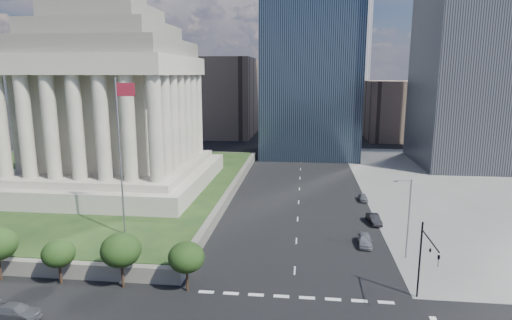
# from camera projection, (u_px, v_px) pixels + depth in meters

# --- Properties ---
(ground) EXTENTS (500.00, 500.00, 0.00)m
(ground) POSITION_uv_depth(u_px,v_px,m) (302.00, 150.00, 127.14)
(ground) COLOR black
(ground) RESTS_ON ground
(plaza_terrace) EXTENTS (66.00, 70.00, 1.80)m
(plaza_terrace) POSITION_uv_depth(u_px,v_px,m) (67.00, 186.00, 83.30)
(plaza_terrace) COLOR #605D52
(plaza_terrace) RESTS_ON ground
(plaza_lawn) EXTENTS (64.00, 68.00, 0.10)m
(plaza_lawn) POSITION_uv_depth(u_px,v_px,m) (67.00, 181.00, 83.11)
(plaza_lawn) COLOR #1A3315
(plaza_lawn) RESTS_ON plaza_terrace
(war_memorial) EXTENTS (34.00, 34.00, 39.00)m
(war_memorial) POSITION_uv_depth(u_px,v_px,m) (109.00, 79.00, 76.08)
(war_memorial) COLOR gray
(war_memorial) RESTS_ON plaza_lawn
(flagpole) EXTENTS (2.52, 0.24, 20.00)m
(flagpole) POSITION_uv_depth(u_px,v_px,m) (121.00, 149.00, 52.97)
(flagpole) COLOR slate
(flagpole) RESTS_ON plaza_lawn
(midrise_glass) EXTENTS (26.00, 26.00, 60.00)m
(midrise_glass) POSITION_uv_depth(u_px,v_px,m) (311.00, 45.00, 116.13)
(midrise_glass) COLOR black
(midrise_glass) RESTS_ON ground
(building_filler_ne) EXTENTS (20.00, 30.00, 20.00)m
(building_filler_ne) POSITION_uv_depth(u_px,v_px,m) (394.00, 109.00, 150.81)
(building_filler_ne) COLOR brown
(building_filler_ne) RESTS_ON ground
(building_filler_nw) EXTENTS (24.00, 30.00, 28.00)m
(building_filler_nw) POSITION_uv_depth(u_px,v_px,m) (221.00, 97.00, 156.96)
(building_filler_nw) COLOR brown
(building_filler_nw) RESTS_ON ground
(traffic_signal_ne) EXTENTS (0.30, 5.74, 8.00)m
(traffic_signal_ne) POSITION_uv_depth(u_px,v_px,m) (426.00, 256.00, 40.65)
(traffic_signal_ne) COLOR black
(traffic_signal_ne) RESTS_ON ground
(street_lamp_north) EXTENTS (2.13, 0.22, 10.00)m
(street_lamp_north) POSITION_uv_depth(u_px,v_px,m) (407.00, 214.00, 51.48)
(street_lamp_north) COLOR slate
(street_lamp_north) RESTS_ON ground
(suv_grey) EXTENTS (2.04, 4.77, 1.37)m
(suv_grey) POSITION_uv_depth(u_px,v_px,m) (16.00, 311.00, 39.48)
(suv_grey) COLOR #4E5055
(suv_grey) RESTS_ON ground
(parked_sedan_near) EXTENTS (2.02, 4.54, 1.52)m
(parked_sedan_near) POSITION_uv_depth(u_px,v_px,m) (365.00, 240.00, 56.31)
(parked_sedan_near) COLOR gray
(parked_sedan_near) RESTS_ON ground
(parked_sedan_mid) EXTENTS (4.41, 2.02, 1.40)m
(parked_sedan_mid) POSITION_uv_depth(u_px,v_px,m) (374.00, 219.00, 64.60)
(parked_sedan_mid) COLOR black
(parked_sedan_mid) RESTS_ON ground
(parked_sedan_far) EXTENTS (1.45, 3.59, 1.22)m
(parked_sedan_far) POSITION_uv_depth(u_px,v_px,m) (363.00, 198.00, 76.24)
(parked_sedan_far) COLOR #595A61
(parked_sedan_far) RESTS_ON ground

